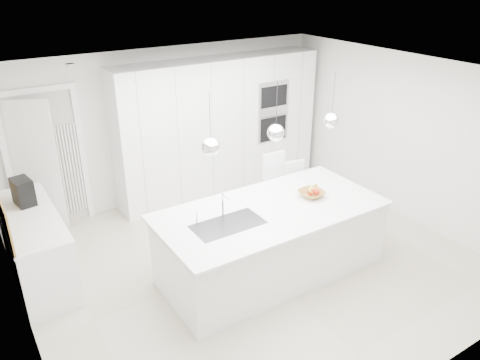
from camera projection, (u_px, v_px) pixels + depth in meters
floor at (252, 262)px, 6.29m from camera, size 5.50×5.50×0.00m
wall_back at (168, 125)px, 7.68m from camera, size 5.50×0.00×5.50m
wall_left at (13, 242)px, 4.42m from camera, size 0.00×5.00×5.00m
ceiling at (254, 76)px, 5.24m from camera, size 5.50×5.50×0.00m
tall_cabinets at (219, 127)px, 7.88m from camera, size 3.60×0.60×2.30m
oven_stack at (273, 112)px, 8.00m from camera, size 0.62×0.04×1.05m
doorway_frame at (47, 162)px, 6.79m from camera, size 1.11×0.08×2.13m
hallway_door at (30, 168)px, 6.64m from camera, size 0.76×0.38×2.00m
radiator at (71, 169)px, 7.02m from camera, size 0.32×0.04×1.40m
left_base_cabinets at (36, 248)px, 5.83m from camera, size 0.60×1.80×0.86m
left_worktop at (29, 216)px, 5.64m from camera, size 0.62×1.82×0.04m
island_base at (272, 243)px, 5.93m from camera, size 2.80×1.20×0.86m
island_worktop at (271, 210)px, 5.78m from camera, size 2.84×1.40×0.04m
island_sink at (228, 231)px, 5.45m from camera, size 0.84×0.44×0.18m
island_tap at (223, 205)px, 5.53m from camera, size 0.02×0.02×0.30m
pendant_left at (211, 147)px, 4.90m from camera, size 0.20×0.20×0.20m
pendant_mid at (276, 133)px, 5.32m from camera, size 0.20×0.20×0.20m
pendant_right at (331, 121)px, 5.73m from camera, size 0.20×0.20×0.20m
fruit_bowl at (312, 194)px, 6.05m from camera, size 0.35×0.35×0.08m
espresso_machine at (23, 192)px, 5.82m from camera, size 0.25×0.34×0.34m
bar_stool_left at (279, 194)px, 6.86m from camera, size 0.39×0.54×1.17m
bar_stool_right at (298, 194)px, 7.03m from camera, size 0.42×0.52×0.99m
apple_a at (311, 192)px, 6.02m from camera, size 0.09×0.09×0.09m
apple_b at (317, 192)px, 6.03m from camera, size 0.07×0.07×0.07m
apple_c at (316, 191)px, 6.05m from camera, size 0.08×0.08×0.08m
banana_bunch at (313, 188)px, 6.02m from camera, size 0.24×0.17×0.21m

